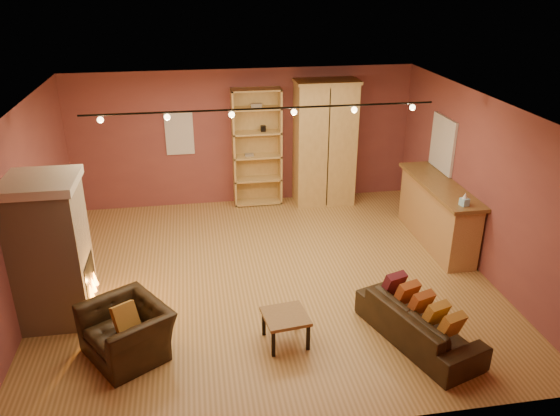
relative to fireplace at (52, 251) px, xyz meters
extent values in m
plane|color=olive|center=(3.04, 0.60, -1.06)|extent=(7.00, 7.00, 0.00)
plane|color=brown|center=(3.04, 0.60, 1.74)|extent=(7.00, 7.00, 0.00)
cube|color=brown|center=(3.04, 3.85, 0.34)|extent=(7.00, 0.02, 2.80)
cube|color=brown|center=(-0.46, 0.60, 0.34)|extent=(0.02, 6.50, 2.80)
cube|color=brown|center=(6.54, 0.60, 0.34)|extent=(0.02, 6.50, 2.80)
cube|color=tan|center=(-0.01, 0.00, -0.06)|extent=(0.90, 0.90, 2.00)
cube|color=beige|center=(-0.01, 0.00, 1.00)|extent=(0.98, 0.98, 0.12)
cube|color=black|center=(0.40, 0.00, -0.46)|extent=(0.10, 0.65, 0.55)
cone|color=orange|center=(0.46, 0.00, -0.58)|extent=(0.10, 0.10, 0.22)
cube|color=silver|center=(1.74, 3.83, 0.49)|extent=(0.56, 0.04, 0.86)
cube|color=tan|center=(3.29, 3.83, 0.16)|extent=(1.00, 0.04, 2.44)
cube|color=tan|center=(2.81, 3.66, 0.16)|extent=(0.04, 0.39, 2.44)
cube|color=tan|center=(3.76, 3.66, 0.16)|extent=(0.04, 0.39, 2.44)
cube|color=gray|center=(3.12, 3.66, 0.03)|extent=(0.18, 0.12, 0.05)
cube|color=black|center=(3.42, 3.66, 0.57)|extent=(0.10, 0.10, 0.12)
cube|color=tan|center=(3.29, 3.66, -1.02)|extent=(1.00, 0.39, 0.04)
cube|color=tan|center=(3.29, 3.66, -0.51)|extent=(1.00, 0.39, 0.03)
cube|color=tan|center=(3.29, 3.66, -0.01)|extent=(1.00, 0.39, 0.04)
cube|color=tan|center=(3.29, 3.66, 0.49)|extent=(1.00, 0.39, 0.04)
cube|color=tan|center=(3.29, 3.66, 0.99)|extent=(1.00, 0.39, 0.04)
cube|color=tan|center=(3.29, 3.66, 1.36)|extent=(1.00, 0.39, 0.04)
cube|color=tan|center=(4.67, 3.52, 0.21)|extent=(1.21, 0.66, 2.53)
cube|color=brown|center=(4.67, 3.19, 0.21)|extent=(0.02, 0.01, 2.43)
cube|color=tan|center=(4.67, 3.52, 1.50)|extent=(1.27, 0.72, 0.06)
cube|color=tan|center=(6.24, 1.35, -0.52)|extent=(0.51, 2.26, 1.08)
cube|color=brown|center=(6.24, 1.35, 0.05)|extent=(0.63, 2.38, 0.06)
cube|color=#96D7F1|center=(6.19, 0.39, 0.14)|extent=(0.16, 0.16, 0.13)
cone|color=white|center=(6.19, 0.39, 0.26)|extent=(0.08, 0.08, 0.10)
cube|color=silver|center=(6.51, 2.00, 0.59)|extent=(0.05, 0.90, 1.00)
imported|color=black|center=(4.80, -1.35, -0.70)|extent=(1.12, 1.93, 0.73)
cube|color=#B7802F|center=(4.98, -1.87, -0.47)|extent=(0.36, 0.31, 0.36)
cube|color=#B7802F|center=(4.89, -1.61, -0.47)|extent=(0.36, 0.31, 0.36)
cube|color=#A54E21|center=(4.80, -1.35, -0.47)|extent=(0.36, 0.31, 0.36)
cube|color=#A54E21|center=(4.71, -1.09, -0.47)|extent=(0.36, 0.31, 0.36)
cube|color=maroon|center=(4.62, -0.83, -0.47)|extent=(0.36, 0.31, 0.36)
imported|color=black|center=(1.01, -1.01, -0.60)|extent=(1.14, 1.25, 0.92)
cube|color=#B7802F|center=(1.01, -1.01, -0.49)|extent=(0.38, 0.36, 0.34)
cube|color=brown|center=(3.05, -1.10, -0.66)|extent=(0.63, 0.63, 0.05)
cube|color=black|center=(2.82, -1.34, -0.87)|extent=(0.05, 0.05, 0.38)
cube|color=black|center=(3.29, -1.34, -0.87)|extent=(0.05, 0.05, 0.38)
cube|color=black|center=(2.82, -0.87, -0.87)|extent=(0.05, 0.05, 0.38)
cube|color=black|center=(3.29, -0.87, -0.87)|extent=(0.05, 0.05, 0.38)
cylinder|color=black|center=(3.04, 0.80, 1.66)|extent=(5.20, 0.03, 0.03)
sphere|color=#FFD88C|center=(0.74, 0.80, 1.59)|extent=(0.09, 0.09, 0.09)
sphere|color=#FFD88C|center=(1.66, 0.80, 1.59)|extent=(0.09, 0.09, 0.09)
sphere|color=#FFD88C|center=(2.58, 0.80, 1.59)|extent=(0.09, 0.09, 0.09)
sphere|color=#FFD88C|center=(3.50, 0.80, 1.59)|extent=(0.09, 0.09, 0.09)
sphere|color=#FFD88C|center=(4.42, 0.80, 1.59)|extent=(0.09, 0.09, 0.09)
sphere|color=#FFD88C|center=(5.34, 0.80, 1.59)|extent=(0.09, 0.09, 0.09)
camera|label=1|loc=(2.01, -6.99, 3.53)|focal=35.00mm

